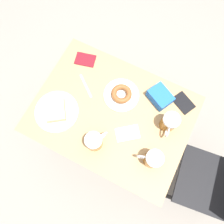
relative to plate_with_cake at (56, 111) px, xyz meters
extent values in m
plane|color=gray|center=(-0.14, 0.30, -0.76)|extent=(8.00, 8.00, 0.00)
cube|color=tan|center=(-0.14, 0.30, -0.03)|extent=(0.69, 0.92, 0.03)
cylinder|color=black|center=(-0.44, -0.13, -0.40)|extent=(0.04, 0.04, 0.71)
cylinder|color=black|center=(0.16, -0.13, -0.40)|extent=(0.04, 0.04, 0.71)
cylinder|color=black|center=(-0.44, 0.72, -0.40)|extent=(0.04, 0.04, 0.71)
cylinder|color=black|center=(0.16, 0.72, -0.40)|extent=(0.04, 0.04, 0.71)
cube|color=black|center=(-0.08, 1.05, -0.32)|extent=(0.45, 0.45, 0.02)
cylinder|color=black|center=(-0.23, 0.85, -0.55)|extent=(0.03, 0.03, 0.43)
cylinder|color=black|center=(0.12, 0.89, -0.55)|extent=(0.03, 0.03, 0.43)
cylinder|color=black|center=(-0.27, 1.20, -0.55)|extent=(0.03, 0.03, 0.43)
cylinder|color=black|center=(0.08, 1.24, -0.55)|extent=(0.03, 0.03, 0.43)
cylinder|color=white|center=(0.00, 0.00, -0.01)|extent=(0.26, 0.26, 0.01)
cube|color=#D1B27F|center=(0.00, 0.00, 0.01)|extent=(0.17, 0.17, 0.04)
cylinder|color=white|center=(-0.26, 0.30, -0.01)|extent=(0.21, 0.21, 0.01)
torus|color=brown|center=(-0.26, 0.30, 0.01)|extent=(0.12, 0.12, 0.03)
cylinder|color=#8C5619|center=(0.01, 0.61, 0.03)|extent=(0.09, 0.09, 0.10)
cylinder|color=white|center=(0.01, 0.61, 0.10)|extent=(0.09, 0.09, 0.02)
torus|color=silver|center=(0.02, 0.56, 0.04)|extent=(0.03, 0.08, 0.08)
cylinder|color=#8C5619|center=(-0.22, 0.61, 0.03)|extent=(0.09, 0.09, 0.10)
cylinder|color=white|center=(-0.22, 0.61, 0.10)|extent=(0.09, 0.09, 0.02)
torus|color=silver|center=(-0.17, 0.62, 0.04)|extent=(0.08, 0.02, 0.08)
cylinder|color=#8C5619|center=(0.06, 0.29, 0.03)|extent=(0.09, 0.09, 0.10)
cylinder|color=white|center=(0.06, 0.29, 0.10)|extent=(0.09, 0.09, 0.02)
torus|color=silver|center=(0.02, 0.31, 0.04)|extent=(0.07, 0.05, 0.08)
cube|color=white|center=(-0.07, 0.43, -0.02)|extent=(0.15, 0.15, 0.00)
cube|color=silver|center=(-0.22, 0.07, -0.02)|extent=(0.11, 0.14, 0.00)
cube|color=black|center=(-0.39, 0.65, -0.01)|extent=(0.14, 0.15, 0.01)
cube|color=maroon|center=(-0.38, -0.02, -0.01)|extent=(0.12, 0.14, 0.01)
cube|color=blue|center=(-0.35, 0.51, 0.02)|extent=(0.15, 0.17, 0.07)
camera|label=1|loc=(0.19, 0.46, 1.22)|focal=35.00mm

